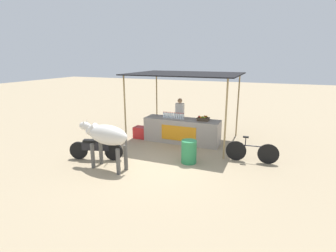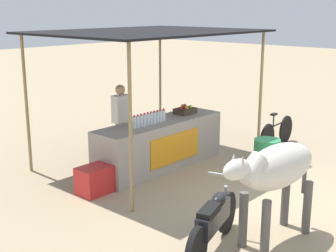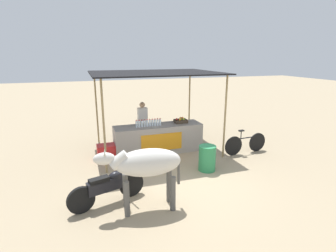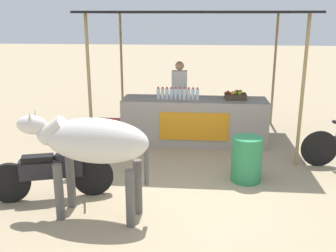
% 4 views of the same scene
% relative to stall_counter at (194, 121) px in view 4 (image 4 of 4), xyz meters
% --- Properties ---
extents(ground_plane, '(60.00, 60.00, 0.00)m').
position_rel_stall_counter_xyz_m(ground_plane, '(0.00, -2.20, -0.48)').
color(ground_plane, tan).
extents(stall_counter, '(3.00, 0.82, 0.96)m').
position_rel_stall_counter_xyz_m(stall_counter, '(0.00, 0.00, 0.00)').
color(stall_counter, '#9E9389').
rests_on(stall_counter, ground).
extents(stall_awning, '(4.20, 3.20, 2.72)m').
position_rel_stall_counter_xyz_m(stall_awning, '(0.00, 0.30, 2.13)').
color(stall_awning, black).
rests_on(stall_awning, ground).
extents(water_bottle_row, '(0.88, 0.07, 0.25)m').
position_rel_stall_counter_xyz_m(water_bottle_row, '(-0.35, -0.05, 0.59)').
color(water_bottle_row, silver).
rests_on(water_bottle_row, stall_counter).
extents(fruit_crate, '(0.44, 0.32, 0.18)m').
position_rel_stall_counter_xyz_m(fruit_crate, '(0.84, 0.05, 0.55)').
color(fruit_crate, '#3F3326').
rests_on(fruit_crate, stall_counter).
extents(vendor_behind_counter, '(0.34, 0.22, 1.65)m').
position_rel_stall_counter_xyz_m(vendor_behind_counter, '(-0.36, 0.75, 0.37)').
color(vendor_behind_counter, '#383842').
rests_on(vendor_behind_counter, ground).
extents(cooler_box, '(0.60, 0.44, 0.48)m').
position_rel_stall_counter_xyz_m(cooler_box, '(-1.77, -0.10, -0.24)').
color(cooler_box, red).
rests_on(cooler_box, ground).
extents(water_barrel, '(0.49, 0.49, 0.75)m').
position_rel_stall_counter_xyz_m(water_barrel, '(0.91, -1.91, -0.11)').
color(water_barrel, '#2D8C51').
rests_on(water_barrel, ground).
extents(cow, '(1.84, 0.66, 1.44)m').
position_rel_stall_counter_xyz_m(cow, '(-1.26, -3.28, 0.55)').
color(cow, silver).
rests_on(cow, ground).
extents(motorcycle_parked, '(1.74, 0.73, 0.90)m').
position_rel_stall_counter_xyz_m(motorcycle_parked, '(-2.01, -2.82, -0.05)').
color(motorcycle_parked, black).
rests_on(motorcycle_parked, ground).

